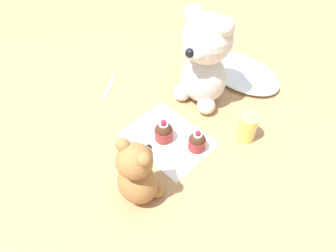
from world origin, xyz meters
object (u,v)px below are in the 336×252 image
Objects in this scene: teddy_bear_cream at (204,60)px; juice_glass at (247,128)px; teddy_bear_tan at (137,175)px; cupcake_near_tan_bear at (164,131)px; cupcake_near_cream_bear at (197,141)px; teaspoon at (110,85)px.

juice_glass is at bearing -15.40° from teddy_bear_cream.
teddy_bear_cream is at bearing -78.28° from teddy_bear_tan.
cupcake_near_tan_bear is at bearing -69.62° from teddy_bear_tan.
teddy_bear_tan reaches higher than cupcake_near_cream_bear.
teddy_bear_tan is at bearing -77.80° from teddy_bear_cream.
teddy_bear_cream is 0.22m from juice_glass.
teddy_bear_tan is at bearing -91.47° from cupcake_near_cream_bear.
teddy_bear_tan is (0.12, -0.36, -0.06)m from teddy_bear_cream.
juice_glass reaches higher than teaspoon.
teaspoon is (-0.28, 0.03, -0.03)m from cupcake_near_tan_bear.
cupcake_near_cream_bear is at bearing -58.15° from teddy_bear_cream.
cupcake_near_tan_bear is at bearing 47.78° from teaspoon.
juice_glass reaches higher than cupcake_near_tan_bear.
teddy_bear_tan is 0.42m from teaspoon.
cupcake_near_tan_bear is (-0.09, -0.04, 0.00)m from cupcake_near_cream_bear.
teddy_bear_tan reaches higher than cupcake_near_tan_bear.
cupcake_near_tan_bear is at bearing -155.59° from cupcake_near_cream_bear.
juice_glass is (0.08, 0.33, -0.05)m from teddy_bear_tan.
teddy_bear_cream is at bearing 99.87° from cupcake_near_tan_bear.
teddy_bear_cream is 1.54× the size of teddy_bear_tan.
cupcake_near_tan_bear reaches higher than teaspoon.
teddy_bear_tan is 0.21m from cupcake_near_cream_bear.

